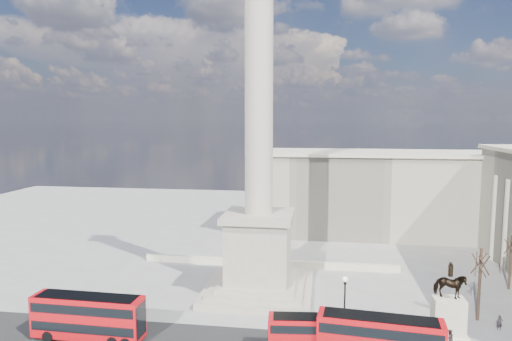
{
  "coord_description": "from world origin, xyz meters",
  "views": [
    {
      "loc": [
        8.23,
        -52.99,
        23.05
      ],
      "look_at": [
        0.09,
        1.93,
        16.76
      ],
      "focal_mm": 32.0,
      "sensor_mm": 36.0,
      "label": 1
    }
  ],
  "objects_px": {
    "nelsons_column": "(259,197)",
    "pedestrian_standing": "(450,338)",
    "victorian_lamp": "(345,302)",
    "pedestrian_walking": "(500,323)",
    "equestrian_statue": "(449,312)",
    "red_bus_a": "(89,317)",
    "red_bus_b": "(319,335)",
    "red_bus_c": "(380,340)",
    "pedestrian_crossing": "(288,321)"
  },
  "relations": [
    {
      "from": "pedestrian_walking",
      "to": "pedestrian_crossing",
      "type": "xyz_separation_m",
      "value": [
        -23.02,
        -3.01,
        -0.01
      ]
    },
    {
      "from": "red_bus_b",
      "to": "pedestrian_standing",
      "type": "bearing_deg",
      "value": 10.33
    },
    {
      "from": "red_bus_c",
      "to": "victorian_lamp",
      "type": "height_order",
      "value": "victorian_lamp"
    },
    {
      "from": "red_bus_c",
      "to": "equestrian_statue",
      "type": "distance_m",
      "value": 10.03
    },
    {
      "from": "red_bus_b",
      "to": "red_bus_c",
      "type": "relative_size",
      "value": 0.85
    },
    {
      "from": "red_bus_c",
      "to": "equestrian_statue",
      "type": "bearing_deg",
      "value": 45.24
    },
    {
      "from": "red_bus_a",
      "to": "red_bus_b",
      "type": "distance_m",
      "value": 23.91
    },
    {
      "from": "nelsons_column",
      "to": "pedestrian_standing",
      "type": "distance_m",
      "value": 26.98
    },
    {
      "from": "red_bus_a",
      "to": "victorian_lamp",
      "type": "xyz_separation_m",
      "value": [
        26.45,
        4.11,
        1.49
      ]
    },
    {
      "from": "red_bus_a",
      "to": "nelsons_column",
      "type": "bearing_deg",
      "value": 45.76
    },
    {
      "from": "red_bus_c",
      "to": "pedestrian_standing",
      "type": "distance_m",
      "value": 8.84
    },
    {
      "from": "red_bus_a",
      "to": "red_bus_b",
      "type": "bearing_deg",
      "value": 1.89
    },
    {
      "from": "nelsons_column",
      "to": "red_bus_b",
      "type": "xyz_separation_m",
      "value": [
        8.15,
        -15.22,
        -10.82
      ]
    },
    {
      "from": "pedestrian_walking",
      "to": "pedestrian_standing",
      "type": "height_order",
      "value": "pedestrian_standing"
    },
    {
      "from": "pedestrian_walking",
      "to": "pedestrian_standing",
      "type": "distance_m",
      "value": 7.94
    },
    {
      "from": "pedestrian_standing",
      "to": "pedestrian_crossing",
      "type": "relative_size",
      "value": 1.09
    },
    {
      "from": "victorian_lamp",
      "to": "equestrian_statue",
      "type": "relative_size",
      "value": 0.82
    },
    {
      "from": "nelsons_column",
      "to": "victorian_lamp",
      "type": "xyz_separation_m",
      "value": [
        10.69,
        -11.37,
        -8.93
      ]
    },
    {
      "from": "victorian_lamp",
      "to": "pedestrian_walking",
      "type": "distance_m",
      "value": 17.86
    },
    {
      "from": "red_bus_b",
      "to": "pedestrian_walking",
      "type": "distance_m",
      "value": 21.28
    },
    {
      "from": "red_bus_b",
      "to": "equestrian_statue",
      "type": "distance_m",
      "value": 14.52
    },
    {
      "from": "nelsons_column",
      "to": "red_bus_a",
      "type": "xyz_separation_m",
      "value": [
        -15.75,
        -15.48,
        -10.41
      ]
    },
    {
      "from": "equestrian_statue",
      "to": "pedestrian_walking",
      "type": "height_order",
      "value": "equestrian_statue"
    },
    {
      "from": "nelsons_column",
      "to": "pedestrian_crossing",
      "type": "height_order",
      "value": "nelsons_column"
    },
    {
      "from": "nelsons_column",
      "to": "equestrian_statue",
      "type": "bearing_deg",
      "value": -24.12
    },
    {
      "from": "victorian_lamp",
      "to": "pedestrian_walking",
      "type": "relative_size",
      "value": 4.07
    },
    {
      "from": "red_bus_b",
      "to": "red_bus_c",
      "type": "xyz_separation_m",
      "value": [
        5.65,
        -0.8,
        0.36
      ]
    },
    {
      "from": "red_bus_c",
      "to": "equestrian_statue",
      "type": "xyz_separation_m",
      "value": [
        7.73,
        6.38,
        0.43
      ]
    },
    {
      "from": "red_bus_c",
      "to": "pedestrian_standing",
      "type": "relative_size",
      "value": 6.55
    },
    {
      "from": "victorian_lamp",
      "to": "nelsons_column",
      "type": "bearing_deg",
      "value": 133.25
    },
    {
      "from": "red_bus_b",
      "to": "pedestrian_standing",
      "type": "height_order",
      "value": "red_bus_b"
    },
    {
      "from": "red_bus_c",
      "to": "pedestrian_crossing",
      "type": "distance_m",
      "value": 11.14
    },
    {
      "from": "nelsons_column",
      "to": "red_bus_c",
      "type": "distance_m",
      "value": 23.6
    },
    {
      "from": "victorian_lamp",
      "to": "equestrian_statue",
      "type": "height_order",
      "value": "equestrian_statue"
    },
    {
      "from": "nelsons_column",
      "to": "victorian_lamp",
      "type": "distance_m",
      "value": 17.98
    },
    {
      "from": "red_bus_c",
      "to": "pedestrian_crossing",
      "type": "height_order",
      "value": "red_bus_c"
    },
    {
      "from": "pedestrian_standing",
      "to": "pedestrian_walking",
      "type": "bearing_deg",
      "value": -161.63
    },
    {
      "from": "red_bus_c",
      "to": "pedestrian_walking",
      "type": "relative_size",
      "value": 7.06
    },
    {
      "from": "red_bus_a",
      "to": "red_bus_b",
      "type": "height_order",
      "value": "red_bus_a"
    },
    {
      "from": "red_bus_b",
      "to": "victorian_lamp",
      "type": "relative_size",
      "value": 1.48
    },
    {
      "from": "red_bus_b",
      "to": "pedestrian_walking",
      "type": "bearing_deg",
      "value": 17.66
    },
    {
      "from": "equestrian_statue",
      "to": "victorian_lamp",
      "type": "bearing_deg",
      "value": -170.94
    },
    {
      "from": "pedestrian_crossing",
      "to": "pedestrian_walking",
      "type": "bearing_deg",
      "value": -110.11
    },
    {
      "from": "red_bus_a",
      "to": "pedestrian_walking",
      "type": "bearing_deg",
      "value": 12.5
    },
    {
      "from": "red_bus_a",
      "to": "red_bus_b",
      "type": "xyz_separation_m",
      "value": [
        23.91,
        0.26,
        -0.41
      ]
    },
    {
      "from": "red_bus_a",
      "to": "pedestrian_crossing",
      "type": "distance_m",
      "value": 21.24
    },
    {
      "from": "red_bus_a",
      "to": "red_bus_c",
      "type": "relative_size",
      "value": 1.01
    },
    {
      "from": "equestrian_statue",
      "to": "pedestrian_walking",
      "type": "relative_size",
      "value": 4.99
    },
    {
      "from": "red_bus_c",
      "to": "pedestrian_walking",
      "type": "xyz_separation_m",
      "value": [
        13.88,
        9.17,
        -1.62
      ]
    },
    {
      "from": "nelsons_column",
      "to": "equestrian_statue",
      "type": "xyz_separation_m",
      "value": [
        21.53,
        -9.64,
        -10.03
      ]
    }
  ]
}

